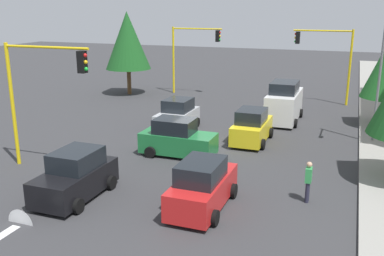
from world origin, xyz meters
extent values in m
plane|color=#353538|center=(0.00, 0.00, 0.00)|extent=(120.00, 120.00, 0.00)
cone|color=silver|center=(11.00, -3.00, 0.01)|extent=(0.01, 1.10, 1.10)
cylinder|color=yellow|center=(-14.00, 7.50, 2.97)|extent=(0.18, 0.18, 5.94)
cylinder|color=yellow|center=(-14.00, 5.25, 5.79)|extent=(0.12, 4.50, 0.12)
cube|color=black|center=(-14.00, 3.36, 5.21)|extent=(0.36, 0.32, 0.96)
sphere|color=red|center=(-14.00, 3.18, 5.51)|extent=(0.18, 0.18, 0.18)
sphere|color=yellow|center=(-14.00, 3.18, 5.21)|extent=(0.18, 0.18, 0.18)
sphere|color=green|center=(-14.00, 3.18, 4.91)|extent=(0.18, 0.18, 0.18)
cylinder|color=yellow|center=(6.00, -7.50, 3.00)|extent=(0.18, 0.18, 5.99)
cylinder|color=yellow|center=(6.00, -5.25, 5.84)|extent=(0.12, 4.50, 0.12)
cube|color=black|center=(6.00, -3.36, 5.26)|extent=(0.36, 0.32, 0.96)
sphere|color=red|center=(6.00, -3.18, 5.56)|extent=(0.18, 0.18, 0.18)
sphere|color=yellow|center=(6.00, -3.18, 5.26)|extent=(0.18, 0.18, 0.18)
sphere|color=green|center=(6.00, -3.18, 4.96)|extent=(0.18, 0.18, 0.18)
cylinder|color=yellow|center=(-14.00, -7.50, 2.96)|extent=(0.18, 0.18, 5.92)
cylinder|color=yellow|center=(-14.00, -5.25, 5.77)|extent=(0.12, 4.50, 0.12)
cube|color=black|center=(-14.00, -3.36, 5.19)|extent=(0.36, 0.32, 0.96)
sphere|color=red|center=(-14.00, -3.18, 5.49)|extent=(0.18, 0.18, 0.18)
sphere|color=yellow|center=(-14.00, -3.18, 5.19)|extent=(0.18, 0.18, 0.18)
sphere|color=green|center=(-14.00, -3.18, 4.89)|extent=(0.18, 0.18, 0.18)
cylinder|color=slate|center=(-4.00, 9.20, 3.50)|extent=(0.14, 0.14, 7.00)
cylinder|color=brown|center=(-12.00, -11.00, 1.24)|extent=(0.36, 0.36, 2.49)
cone|color=#19511E|center=(-12.00, -11.00, 4.77)|extent=(3.98, 3.98, 4.97)
cube|color=white|center=(-7.17, 3.57, 1.09)|extent=(4.80, 1.90, 1.85)
cube|color=black|center=(-6.93, 3.57, 2.40)|extent=(2.50, 1.67, 0.76)
cylinder|color=black|center=(-8.66, 2.56, 0.30)|extent=(0.60, 0.20, 0.60)
cylinder|color=black|center=(-8.66, 4.58, 0.30)|extent=(0.60, 0.20, 0.60)
cylinder|color=black|center=(-5.68, 2.56, 0.30)|extent=(0.60, 0.20, 0.60)
cylinder|color=black|center=(-5.68, 4.58, 0.30)|extent=(0.60, 0.20, 0.60)
cube|color=black|center=(8.35, -2.46, 0.69)|extent=(3.92, 1.79, 1.05)
cube|color=black|center=(8.16, -2.46, 1.60)|extent=(2.04, 1.58, 0.76)
cylinder|color=black|center=(9.57, -1.50, 0.30)|extent=(0.60, 0.20, 0.60)
cylinder|color=black|center=(9.57, -3.41, 0.30)|extent=(0.60, 0.20, 0.60)
cylinder|color=black|center=(7.14, -1.50, 0.30)|extent=(0.60, 0.20, 0.60)
cylinder|color=black|center=(7.14, -3.41, 0.30)|extent=(0.60, 0.20, 0.60)
cube|color=yellow|center=(-1.71, 2.60, 0.69)|extent=(3.87, 1.70, 1.05)
cube|color=black|center=(-1.51, 2.60, 1.60)|extent=(2.01, 1.49, 0.76)
cylinder|color=black|center=(-2.91, 1.69, 0.30)|extent=(0.60, 0.20, 0.60)
cylinder|color=black|center=(-2.91, 3.51, 0.30)|extent=(0.60, 0.20, 0.60)
cylinder|color=black|center=(-0.51, 1.69, 0.30)|extent=(0.60, 0.20, 0.60)
cylinder|color=black|center=(-0.51, 3.51, 0.30)|extent=(0.60, 0.20, 0.60)
cube|color=#1E7238|center=(2.00, -0.49, 0.69)|extent=(1.69, 3.92, 1.05)
cube|color=black|center=(2.00, -0.69, 1.60)|extent=(1.49, 2.04, 0.76)
cylinder|color=black|center=(1.09, 0.73, 0.30)|extent=(0.20, 0.60, 0.60)
cylinder|color=black|center=(2.91, 0.73, 0.30)|extent=(0.20, 0.60, 0.60)
cylinder|color=black|center=(1.09, -1.71, 0.30)|extent=(0.20, 0.60, 0.60)
cylinder|color=black|center=(2.91, -1.71, 0.30)|extent=(0.20, 0.60, 0.60)
cube|color=#B2B5BA|center=(-2.57, -2.44, 0.69)|extent=(3.67, 1.78, 1.05)
cube|color=black|center=(-2.75, -2.44, 1.60)|extent=(1.91, 1.56, 0.76)
cylinder|color=black|center=(-1.43, -1.49, 0.30)|extent=(0.60, 0.20, 0.60)
cylinder|color=black|center=(-1.43, -3.39, 0.30)|extent=(0.60, 0.20, 0.60)
cylinder|color=black|center=(-3.70, -1.49, 0.30)|extent=(0.60, 0.20, 0.60)
cylinder|color=black|center=(-3.70, -3.39, 0.30)|extent=(0.60, 0.20, 0.60)
cube|color=red|center=(7.40, 2.75, 0.69)|extent=(4.10, 1.69, 1.05)
cube|color=black|center=(7.60, 2.75, 1.60)|extent=(2.13, 1.49, 0.76)
cylinder|color=black|center=(6.12, 1.85, 0.30)|extent=(0.60, 0.20, 0.60)
cylinder|color=black|center=(6.12, 3.65, 0.30)|extent=(0.60, 0.20, 0.60)
cylinder|color=black|center=(8.67, 1.85, 0.30)|extent=(0.60, 0.20, 0.60)
cylinder|color=black|center=(8.67, 3.65, 0.30)|extent=(0.60, 0.20, 0.60)
cylinder|color=#262638|center=(5.54, 6.53, 0.42)|extent=(0.16, 0.16, 0.85)
cylinder|color=#262638|center=(5.34, 6.53, 0.42)|extent=(0.16, 0.16, 0.85)
cube|color=green|center=(5.44, 6.53, 1.15)|extent=(0.40, 0.24, 0.60)
sphere|color=tan|center=(5.44, 6.53, 1.59)|extent=(0.22, 0.22, 0.22)
camera|label=1|loc=(22.11, 7.82, 7.58)|focal=40.50mm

